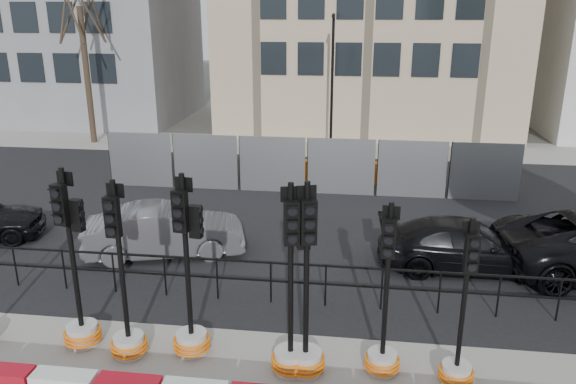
# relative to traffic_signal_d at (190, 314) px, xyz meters

# --- Properties ---
(ground) EXTENTS (120.00, 120.00, 0.00)m
(ground) POSITION_rel_traffic_signal_d_xyz_m (1.17, 0.86, -0.84)
(ground) COLOR #51514C
(ground) RESTS_ON ground
(road) EXTENTS (40.00, 14.00, 0.03)m
(road) POSITION_rel_traffic_signal_d_xyz_m (1.17, 7.86, -0.83)
(road) COLOR black
(road) RESTS_ON ground
(sidewalk_far) EXTENTS (40.00, 4.00, 0.02)m
(sidewalk_far) POSITION_rel_traffic_signal_d_xyz_m (1.17, 16.86, -0.83)
(sidewalk_far) COLOR gray
(sidewalk_far) RESTS_ON ground
(kerb_railing) EXTENTS (18.00, 0.04, 1.00)m
(kerb_railing) POSITION_rel_traffic_signal_d_xyz_m (1.17, 2.06, -0.16)
(kerb_railing) COLOR black
(kerb_railing) RESTS_ON ground
(heras_fencing) EXTENTS (14.33, 1.72, 2.00)m
(heras_fencing) POSITION_rel_traffic_signal_d_xyz_m (1.16, 10.66, -0.16)
(heras_fencing) COLOR gray
(heras_fencing) RESTS_ON ground
(lamp_post_far) EXTENTS (0.12, 0.56, 6.00)m
(lamp_post_far) POSITION_rel_traffic_signal_d_xyz_m (1.67, 15.84, 2.38)
(lamp_post_far) COLOR black
(lamp_post_far) RESTS_ON ground
(traffic_signal_b) EXTENTS (0.70, 0.70, 3.57)m
(traffic_signal_b) POSITION_rel_traffic_signal_d_xyz_m (-2.17, -0.01, 0.01)
(traffic_signal_b) COLOR beige
(traffic_signal_b) RESTS_ON ground
(traffic_signal_c) EXTENTS (0.68, 0.68, 3.45)m
(traffic_signal_c) POSITION_rel_traffic_signal_d_xyz_m (-1.15, -0.23, -0.13)
(traffic_signal_c) COLOR beige
(traffic_signal_c) RESTS_ON ground
(traffic_signal_d) EXTENTS (0.70, 0.70, 3.54)m
(traffic_signal_d) POSITION_rel_traffic_signal_d_xyz_m (0.00, 0.00, 0.00)
(traffic_signal_d) COLOR beige
(traffic_signal_d) RESTS_ON ground
(traffic_signal_e) EXTENTS (0.71, 0.71, 3.58)m
(traffic_signal_e) POSITION_rel_traffic_signal_d_xyz_m (2.18, -0.32, -0.10)
(traffic_signal_e) COLOR beige
(traffic_signal_e) RESTS_ON ground
(traffic_signal_f) EXTENTS (0.70, 0.70, 3.55)m
(traffic_signal_f) POSITION_rel_traffic_signal_d_xyz_m (1.92, -0.32, 0.00)
(traffic_signal_f) COLOR beige
(traffic_signal_f) RESTS_ON ground
(traffic_signal_g) EXTENTS (0.63, 0.63, 3.22)m
(traffic_signal_g) POSITION_rel_traffic_signal_d_xyz_m (3.53, -0.12, -0.18)
(traffic_signal_g) COLOR beige
(traffic_signal_g) RESTS_ON ground
(traffic_signal_h) EXTENTS (0.61, 0.61, 3.08)m
(traffic_signal_h) POSITION_rel_traffic_signal_d_xyz_m (4.80, -0.28, -0.21)
(traffic_signal_h) COLOR beige
(traffic_signal_h) RESTS_ON ground
(car_b) EXTENTS (3.63, 4.86, 1.35)m
(car_b) POSITION_rel_traffic_signal_d_xyz_m (-1.98, 4.23, -0.17)
(car_b) COLOR #57565C
(car_b) RESTS_ON ground
(car_c) EXTENTS (2.11, 4.46, 1.25)m
(car_c) POSITION_rel_traffic_signal_d_xyz_m (5.69, 4.41, -0.22)
(car_c) COLOR black
(car_c) RESTS_ON ground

